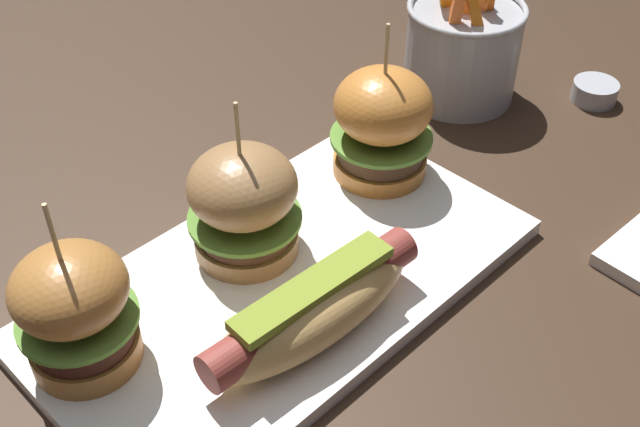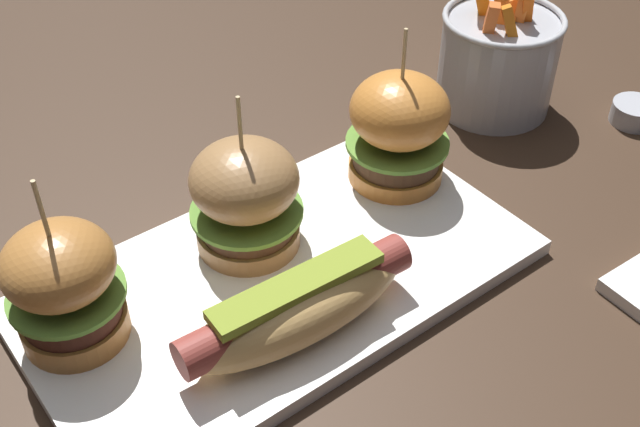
# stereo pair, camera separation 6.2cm
# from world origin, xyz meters

# --- Properties ---
(ground_plane) EXTENTS (3.00, 3.00, 0.00)m
(ground_plane) POSITION_xyz_m (0.00, 0.00, 0.00)
(ground_plane) COLOR #382619
(platter_main) EXTENTS (0.40, 0.21, 0.01)m
(platter_main) POSITION_xyz_m (0.00, 0.00, 0.01)
(platter_main) COLOR white
(platter_main) RESTS_ON ground
(hot_dog) EXTENTS (0.19, 0.07, 0.05)m
(hot_dog) POSITION_xyz_m (-0.02, -0.06, 0.04)
(hot_dog) COLOR tan
(hot_dog) RESTS_ON platter_main
(slider_left) EXTENTS (0.08, 0.08, 0.14)m
(slider_left) POSITION_xyz_m (-0.15, 0.04, 0.06)
(slider_left) COLOR #AE7035
(slider_left) RESTS_ON platter_main
(slider_center) EXTENTS (0.09, 0.09, 0.14)m
(slider_center) POSITION_xyz_m (-0.00, 0.04, 0.06)
(slider_center) COLOR #9F7346
(slider_center) RESTS_ON platter_main
(slider_right) EXTENTS (0.09, 0.09, 0.15)m
(slider_right) POSITION_xyz_m (0.15, 0.04, 0.07)
(slider_right) COLOR #CC7D34
(slider_right) RESTS_ON platter_main
(fries_bucket) EXTENTS (0.12, 0.12, 0.15)m
(fries_bucket) POSITION_xyz_m (0.33, 0.08, 0.05)
(fries_bucket) COLOR #A8AAB2
(fries_bucket) RESTS_ON ground
(sauce_ramekin) EXTENTS (0.05, 0.05, 0.02)m
(sauce_ramekin) POSITION_xyz_m (0.42, -0.03, 0.01)
(sauce_ramekin) COLOR #A8AAB2
(sauce_ramekin) RESTS_ON ground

